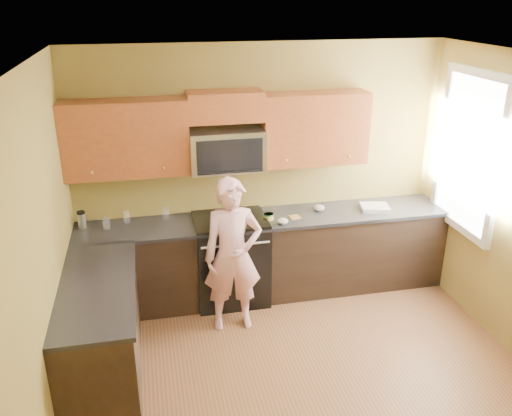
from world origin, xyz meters
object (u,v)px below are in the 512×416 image
object	(u,v)px
woman	(233,256)
butter_tub	(269,219)
frying_pan	(233,223)
microwave	(227,169)
travel_mug	(83,228)
stove	(231,259)

from	to	relation	value
woman	butter_tub	distance (m)	0.69
woman	frying_pan	distance (m)	0.45
microwave	butter_tub	distance (m)	0.69
frying_pan	travel_mug	bearing A→B (deg)	178.63
butter_tub	travel_mug	distance (m)	1.92
stove	travel_mug	size ratio (longest dim) A/B	5.33
butter_tub	travel_mug	xyz separation A→B (m)	(-1.91, 0.18, 0.00)
frying_pan	butter_tub	bearing A→B (deg)	19.42
stove	butter_tub	distance (m)	0.61
woman	travel_mug	distance (m)	1.59
microwave	woman	bearing A→B (deg)	-95.45
frying_pan	woman	bearing A→B (deg)	-91.87
stove	woman	size ratio (longest dim) A/B	0.61
woman	frying_pan	world-z (taller)	woman
woman	microwave	bearing A→B (deg)	86.11
microwave	woman	distance (m)	0.93
microwave	stove	bearing A→B (deg)	-90.00
woman	frying_pan	size ratio (longest dim) A/B	3.35
frying_pan	butter_tub	distance (m)	0.41
stove	travel_mug	xyz separation A→B (m)	(-1.50, 0.15, 0.45)
stove	microwave	size ratio (longest dim) A/B	1.25
microwave	travel_mug	bearing A→B (deg)	179.18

